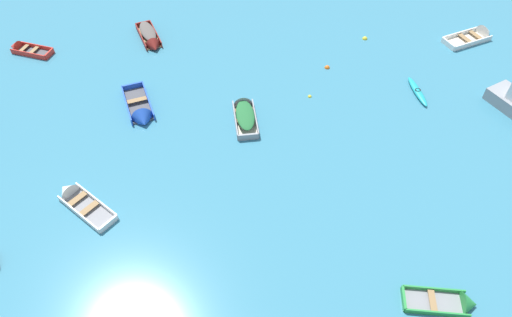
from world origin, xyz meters
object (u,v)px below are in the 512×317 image
object	(u,v)px
rowboat_grey_far_right	(244,111)
rowboat_white_cluster_outer	(75,197)
rowboat_green_midfield_right	(457,303)
rowboat_red_center	(23,49)
rowboat_maroon_back_row_left	(150,38)
mooring_buoy_between_boats_left	(327,68)
rowboat_white_near_camera	(478,35)
kayak_turquoise_distant_center	(417,91)
mooring_buoy_trailing	(310,97)
rowboat_blue_near_left	(141,113)
mooring_buoy_outer_edge	(365,39)

from	to	relation	value
rowboat_grey_far_right	rowboat_white_cluster_outer	distance (m)	12.66
rowboat_white_cluster_outer	rowboat_green_midfield_right	world-z (taller)	rowboat_white_cluster_outer
rowboat_red_center	rowboat_maroon_back_row_left	bearing A→B (deg)	11.85
rowboat_maroon_back_row_left	rowboat_white_cluster_outer	xyz separation A→B (m)	(-0.66, -16.96, -0.21)
rowboat_green_midfield_right	mooring_buoy_between_boats_left	bearing A→B (deg)	107.33
rowboat_white_near_camera	rowboat_white_cluster_outer	bearing A→B (deg)	-145.22
kayak_turquoise_distant_center	mooring_buoy_trailing	distance (m)	8.15
rowboat_maroon_back_row_left	rowboat_white_cluster_outer	size ratio (longest dim) A/B	1.00
rowboat_white_near_camera	rowboat_white_cluster_outer	distance (m)	34.87
rowboat_white_cluster_outer	rowboat_green_midfield_right	bearing A→B (deg)	-13.15
rowboat_white_cluster_outer	mooring_buoy_trailing	bearing A→B (deg)	37.22
rowboat_maroon_back_row_left	mooring_buoy_trailing	world-z (taller)	rowboat_maroon_back_row_left
mooring_buoy_trailing	mooring_buoy_between_boats_left	bearing A→B (deg)	69.53
rowboat_white_cluster_outer	mooring_buoy_trailing	distance (m)	17.84
mooring_buoy_trailing	rowboat_grey_far_right	bearing A→B (deg)	-152.49
mooring_buoy_between_boats_left	rowboat_grey_far_right	bearing A→B (deg)	-134.66
rowboat_blue_near_left	mooring_buoy_trailing	world-z (taller)	rowboat_blue_near_left
kayak_turquoise_distant_center	rowboat_white_cluster_outer	world-z (taller)	rowboat_white_cluster_outer
kayak_turquoise_distant_center	mooring_buoy_outer_edge	size ratio (longest dim) A/B	8.11
kayak_turquoise_distant_center	mooring_buoy_between_boats_left	size ratio (longest dim) A/B	8.34
rowboat_red_center	mooring_buoy_trailing	distance (m)	24.17
kayak_turquoise_distant_center	rowboat_maroon_back_row_left	size ratio (longest dim) A/B	0.80
mooring_buoy_trailing	mooring_buoy_between_boats_left	distance (m)	3.95
rowboat_white_near_camera	rowboat_green_midfield_right	world-z (taller)	rowboat_white_near_camera
rowboat_grey_far_right	mooring_buoy_outer_edge	xyz separation A→B (m)	(9.40, 10.52, -0.38)
mooring_buoy_between_boats_left	rowboat_red_center	bearing A→B (deg)	179.28
rowboat_maroon_back_row_left	mooring_buoy_trailing	bearing A→B (deg)	-24.51
rowboat_red_center	rowboat_maroon_back_row_left	xyz separation A→B (m)	(10.29, 2.16, 0.20)
rowboat_blue_near_left	rowboat_green_midfield_right	distance (m)	23.32
rowboat_maroon_back_row_left	mooring_buoy_outer_edge	bearing A→B (deg)	5.97
mooring_buoy_outer_edge	mooring_buoy_between_boats_left	xyz separation A→B (m)	(-3.33, -4.39, 0.00)
mooring_buoy_trailing	mooring_buoy_outer_edge	world-z (taller)	mooring_buoy_outer_edge
rowboat_white_cluster_outer	mooring_buoy_between_boats_left	size ratio (longest dim) A/B	10.46
rowboat_blue_near_left	rowboat_white_cluster_outer	distance (m)	8.00
rowboat_grey_far_right	mooring_buoy_between_boats_left	world-z (taller)	rowboat_grey_far_right
rowboat_grey_far_right	kayak_turquoise_distant_center	world-z (taller)	rowboat_grey_far_right
mooring_buoy_trailing	mooring_buoy_between_boats_left	xyz separation A→B (m)	(1.38, 3.70, 0.00)
rowboat_red_center	rowboat_blue_near_left	bearing A→B (deg)	-31.05
rowboat_grey_far_right	rowboat_white_cluster_outer	world-z (taller)	rowboat_grey_far_right
rowboat_red_center	kayak_turquoise_distant_center	world-z (taller)	rowboat_red_center
rowboat_green_midfield_right	mooring_buoy_trailing	bearing A→B (deg)	115.26
rowboat_green_midfield_right	mooring_buoy_outer_edge	distance (m)	24.10
rowboat_maroon_back_row_left	mooring_buoy_trailing	xyz separation A→B (m)	(13.54, -6.18, -0.40)
rowboat_grey_far_right	mooring_buoy_outer_edge	world-z (taller)	rowboat_grey_far_right
kayak_turquoise_distant_center	mooring_buoy_outer_edge	xyz separation A→B (m)	(-3.37, 7.00, -0.16)
rowboat_grey_far_right	rowboat_maroon_back_row_left	xyz separation A→B (m)	(-8.86, 8.62, 0.02)
rowboat_blue_near_left	mooring_buoy_between_boats_left	world-z (taller)	rowboat_blue_near_left
rowboat_white_cluster_outer	mooring_buoy_between_boats_left	bearing A→B (deg)	42.91
mooring_buoy_between_boats_left	rowboat_blue_near_left	bearing A→B (deg)	-153.18
rowboat_grey_far_right	rowboat_red_center	world-z (taller)	rowboat_grey_far_right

